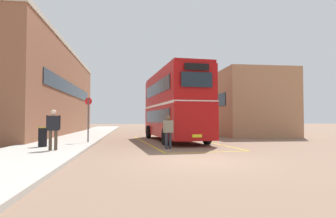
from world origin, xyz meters
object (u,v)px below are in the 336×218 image
at_px(litter_bin, 43,137).
at_px(pedestrian_waiting_near, 53,126).
at_px(pedestrian_boarding, 168,129).
at_px(bus_stop_sign, 88,115).
at_px(double_decker_bus, 174,105).
at_px(single_deck_bus, 171,118).

bearing_deg(litter_bin, pedestrian_waiting_near, -61.77).
bearing_deg(litter_bin, pedestrian_boarding, -4.72).
xyz_separation_m(pedestrian_boarding, bus_stop_sign, (-4.41, 3.20, 0.76)).
relative_size(double_decker_bus, pedestrian_waiting_near, 5.70).
bearing_deg(litter_bin, double_decker_bus, 33.11).
relative_size(pedestrian_boarding, litter_bin, 1.75).
relative_size(single_deck_bus, bus_stop_sign, 3.24).
distance_m(pedestrian_boarding, pedestrian_waiting_near, 5.43).
bearing_deg(pedestrian_waiting_near, pedestrian_boarding, 13.28).
bearing_deg(pedestrian_waiting_near, litter_bin, 118.23).
bearing_deg(double_decker_bus, bus_stop_sign, -159.28).
xyz_separation_m(pedestrian_boarding, litter_bin, (-6.23, 0.51, -0.36)).
bearing_deg(bus_stop_sign, litter_bin, -124.07).
height_order(double_decker_bus, pedestrian_waiting_near, double_decker_bus).
xyz_separation_m(double_decker_bus, single_deck_bus, (2.74, 20.58, -0.87)).
bearing_deg(single_deck_bus, double_decker_bus, -97.58).
distance_m(double_decker_bus, bus_stop_sign, 5.92).
bearing_deg(pedestrian_boarding, litter_bin, 175.28).
relative_size(litter_bin, bus_stop_sign, 0.36).
height_order(double_decker_bus, pedestrian_boarding, double_decker_bus).
bearing_deg(pedestrian_boarding, bus_stop_sign, 144.01).
bearing_deg(pedestrian_waiting_near, single_deck_bus, 71.44).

